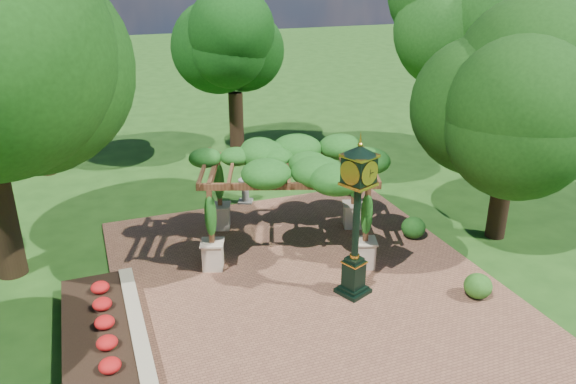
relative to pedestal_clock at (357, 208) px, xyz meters
name	(u,v)px	position (x,y,z in m)	size (l,w,h in m)	color
ground	(322,305)	(-0.99, -0.22, -2.51)	(120.00, 120.00, 0.00)	#1E4714
brick_plaza	(307,285)	(-0.99, 0.78, -2.49)	(10.00, 12.00, 0.04)	brown
border_wall	(137,326)	(-5.59, 0.28, -2.31)	(0.35, 5.00, 0.40)	#C6B793
flower_bed	(97,335)	(-6.49, 0.28, -2.33)	(1.50, 5.00, 0.36)	red
pedestal_clock	(357,208)	(0.00, 0.00, 0.00)	(1.08, 1.08, 4.18)	black
pergola	(288,167)	(-0.68, 3.11, 0.10)	(5.80, 4.63, 3.18)	beige
sundial	(245,193)	(-0.93, 6.84, -2.10)	(0.67, 0.67, 0.92)	gray
shrub_front	(478,286)	(2.95, -1.34, -2.14)	(0.73, 0.73, 0.66)	#275C1A
shrub_mid	(413,228)	(3.25, 2.22, -2.12)	(0.76, 0.76, 0.69)	#1B4C15
shrub_back	(350,186)	(2.97, 6.13, -2.14)	(0.74, 0.74, 0.66)	#1E5719
tree_west_far	(31,66)	(-7.72, 12.66, 1.94)	(3.11, 3.11, 6.51)	black
tree_north	(233,41)	(0.29, 12.16, 2.58)	(3.63, 3.63, 7.44)	#301D13
tree_east_far	(479,22)	(9.38, 7.88, 3.42)	(5.36, 5.36, 8.60)	black
tree_east_near	(518,83)	(5.82, 1.43, 2.43)	(4.09, 4.09, 7.19)	#321D14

